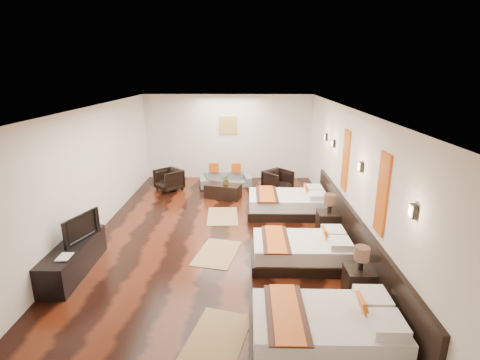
{
  "coord_description": "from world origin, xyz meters",
  "views": [
    {
      "loc": [
        0.63,
        -7.29,
        3.53
      ],
      "look_at": [
        0.47,
        0.8,
        1.1
      ],
      "focal_mm": 27.32,
      "sensor_mm": 36.0,
      "label": 1
    }
  ],
  "objects_px": {
    "tv_console": "(74,258)",
    "coffee_table": "(223,191)",
    "tv": "(78,227)",
    "armchair_right": "(278,181)",
    "table_plant": "(226,180)",
    "nightstand_a": "(359,279)",
    "figurine": "(90,219)",
    "bed_mid": "(302,251)",
    "bed_near": "(327,329)",
    "book": "(58,257)",
    "nightstand_b": "(328,221)",
    "sofa": "(225,179)",
    "armchair_left": "(169,180)",
    "bed_far": "(288,203)"
  },
  "relations": [
    {
      "from": "tv_console",
      "to": "coffee_table",
      "type": "relative_size",
      "value": 1.8
    },
    {
      "from": "tv",
      "to": "coffee_table",
      "type": "bearing_deg",
      "value": -12.64
    },
    {
      "from": "armchair_right",
      "to": "table_plant",
      "type": "xyz_separation_m",
      "value": [
        -1.52,
        -0.6,
        0.21
      ]
    },
    {
      "from": "table_plant",
      "to": "nightstand_a",
      "type": "bearing_deg",
      "value": -63.08
    },
    {
      "from": "tv_console",
      "to": "armchair_right",
      "type": "relative_size",
      "value": 2.45
    },
    {
      "from": "tv_console",
      "to": "figurine",
      "type": "bearing_deg",
      "value": 90.0
    },
    {
      "from": "tv_console",
      "to": "bed_mid",
      "type": "bearing_deg",
      "value": 5.89
    },
    {
      "from": "tv",
      "to": "coffee_table",
      "type": "xyz_separation_m",
      "value": [
        2.39,
        3.9,
        -0.6
      ]
    },
    {
      "from": "bed_near",
      "to": "book",
      "type": "height_order",
      "value": "bed_near"
    },
    {
      "from": "nightstand_b",
      "to": "nightstand_a",
      "type": "bearing_deg",
      "value": -90.0
    },
    {
      "from": "figurine",
      "to": "armchair_right",
      "type": "distance_m",
      "value": 5.62
    },
    {
      "from": "tv_console",
      "to": "figurine",
      "type": "relative_size",
      "value": 5.92
    },
    {
      "from": "table_plant",
      "to": "bed_near",
      "type": "bearing_deg",
      "value": -74.22
    },
    {
      "from": "sofa",
      "to": "armchair_left",
      "type": "height_order",
      "value": "armchair_left"
    },
    {
      "from": "bed_mid",
      "to": "armchair_left",
      "type": "xyz_separation_m",
      "value": [
        -3.45,
        4.36,
        0.08
      ]
    },
    {
      "from": "book",
      "to": "coffee_table",
      "type": "distance_m",
      "value": 5.22
    },
    {
      "from": "coffee_table",
      "to": "table_plant",
      "type": "xyz_separation_m",
      "value": [
        0.09,
        -0.03,
        0.34
      ]
    },
    {
      "from": "bed_mid",
      "to": "bed_far",
      "type": "distance_m",
      "value": 2.52
    },
    {
      "from": "nightstand_b",
      "to": "table_plant",
      "type": "xyz_separation_m",
      "value": [
        -2.41,
        2.4,
        0.21
      ]
    },
    {
      "from": "bed_near",
      "to": "tv",
      "type": "bearing_deg",
      "value": 154.19
    },
    {
      "from": "nightstand_b",
      "to": "table_plant",
      "type": "distance_m",
      "value": 3.41
    },
    {
      "from": "tv_console",
      "to": "book",
      "type": "relative_size",
      "value": 6.29
    },
    {
      "from": "bed_far",
      "to": "armchair_right",
      "type": "distance_m",
      "value": 1.74
    },
    {
      "from": "sofa",
      "to": "nightstand_a",
      "type": "bearing_deg",
      "value": -78.25
    },
    {
      "from": "nightstand_b",
      "to": "tv",
      "type": "bearing_deg",
      "value": -163.39
    },
    {
      "from": "figurine",
      "to": "table_plant",
      "type": "bearing_deg",
      "value": 52.2
    },
    {
      "from": "nightstand_a",
      "to": "tv_console",
      "type": "bearing_deg",
      "value": 172.42
    },
    {
      "from": "coffee_table",
      "to": "table_plant",
      "type": "distance_m",
      "value": 0.36
    },
    {
      "from": "figurine",
      "to": "sofa",
      "type": "relative_size",
      "value": 0.19
    },
    {
      "from": "coffee_table",
      "to": "tv",
      "type": "bearing_deg",
      "value": -121.56
    },
    {
      "from": "bed_near",
      "to": "figurine",
      "type": "distance_m",
      "value": 4.95
    },
    {
      "from": "bed_far",
      "to": "book",
      "type": "bearing_deg",
      "value": -140.67
    },
    {
      "from": "bed_near",
      "to": "nightstand_b",
      "type": "xyz_separation_m",
      "value": [
        0.75,
        3.47,
        0.07
      ]
    },
    {
      "from": "tv",
      "to": "armchair_right",
      "type": "relative_size",
      "value": 1.18
    },
    {
      "from": "figurine",
      "to": "table_plant",
      "type": "relative_size",
      "value": 1.06
    },
    {
      "from": "armchair_left",
      "to": "table_plant",
      "type": "height_order",
      "value": "table_plant"
    },
    {
      "from": "tv_console",
      "to": "tv",
      "type": "distance_m",
      "value": 0.57
    },
    {
      "from": "bed_near",
      "to": "book",
      "type": "bearing_deg",
      "value": 162.81
    },
    {
      "from": "bed_far",
      "to": "armchair_left",
      "type": "distance_m",
      "value": 3.92
    },
    {
      "from": "bed_mid",
      "to": "nightstand_a",
      "type": "relative_size",
      "value": 2.13
    },
    {
      "from": "bed_mid",
      "to": "armchair_right",
      "type": "bearing_deg",
      "value": 91.83
    },
    {
      "from": "nightstand_b",
      "to": "armchair_right",
      "type": "relative_size",
      "value": 1.3
    },
    {
      "from": "tv",
      "to": "nightstand_b",
      "type": "bearing_deg",
      "value": -54.47
    },
    {
      "from": "tv",
      "to": "figurine",
      "type": "distance_m",
      "value": 0.6
    },
    {
      "from": "armchair_right",
      "to": "coffee_table",
      "type": "bearing_deg",
      "value": 158.05
    },
    {
      "from": "bed_near",
      "to": "book",
      "type": "relative_size",
      "value": 6.95
    },
    {
      "from": "tv_console",
      "to": "nightstand_b",
      "type": "bearing_deg",
      "value": 18.78
    },
    {
      "from": "bed_mid",
      "to": "book",
      "type": "xyz_separation_m",
      "value": [
        -4.19,
        -0.92,
        0.32
      ]
    },
    {
      "from": "nightstand_b",
      "to": "tv",
      "type": "height_order",
      "value": "tv"
    },
    {
      "from": "armchair_right",
      "to": "nightstand_b",
      "type": "bearing_deg",
      "value": -114.82
    }
  ]
}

